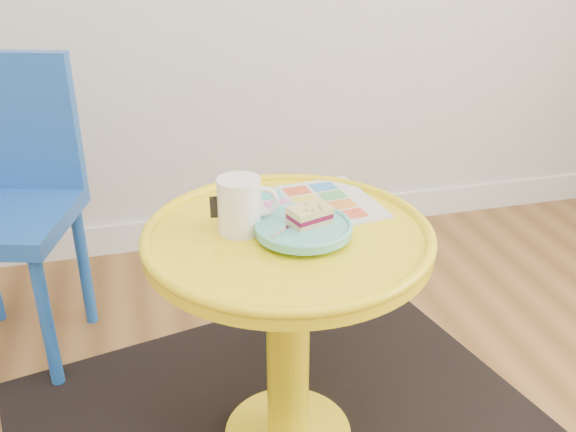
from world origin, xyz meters
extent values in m
cube|color=white|center=(0.00, 1.99, 0.06)|extent=(4.00, 0.02, 0.12)
cylinder|color=yellow|center=(0.19, 0.88, 0.29)|extent=(0.10, 0.10, 0.53)
cylinder|color=yellow|center=(0.19, 0.88, 0.58)|extent=(0.63, 0.63, 0.03)
cylinder|color=blue|center=(-0.39, 1.25, 0.20)|extent=(0.04, 0.04, 0.41)
cylinder|color=blue|center=(-0.30, 1.54, 0.20)|extent=(0.04, 0.04, 0.41)
cube|color=blue|center=(-0.44, 1.60, 0.67)|extent=(0.38, 0.15, 0.40)
cube|color=silver|center=(0.28, 1.00, 0.60)|extent=(0.33, 0.29, 0.01)
cylinder|color=white|center=(0.09, 0.91, 0.66)|extent=(0.09, 0.09, 0.12)
torus|color=white|center=(0.15, 0.91, 0.66)|extent=(0.07, 0.02, 0.07)
cylinder|color=#D1B78C|center=(0.09, 0.91, 0.71)|extent=(0.08, 0.08, 0.01)
cylinder|color=#5CC4BB|center=(0.22, 0.85, 0.60)|extent=(0.08, 0.08, 0.01)
cylinder|color=#5CC4BB|center=(0.22, 0.85, 0.61)|extent=(0.21, 0.21, 0.02)
cube|color=#D3BC8C|center=(0.23, 0.86, 0.63)|extent=(0.10, 0.08, 0.01)
cube|color=maroon|center=(0.23, 0.86, 0.64)|extent=(0.10, 0.08, 0.01)
cube|color=#EADB8C|center=(0.23, 0.86, 0.65)|extent=(0.10, 0.08, 0.02)
cube|color=silver|center=(0.17, 0.84, 0.62)|extent=(0.09, 0.09, 0.00)
cube|color=silver|center=(0.23, 0.89, 0.62)|extent=(0.04, 0.04, 0.00)
camera|label=1|loc=(-0.12, -0.30, 1.23)|focal=40.00mm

